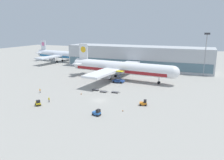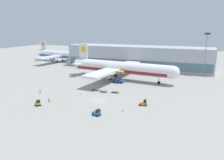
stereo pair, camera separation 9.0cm
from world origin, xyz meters
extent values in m
plane|color=#9E9B93|center=(0.00, 0.00, 0.00)|extent=(400.00, 400.00, 0.00)
cube|color=#B2B7BC|center=(-5.38, 66.90, 7.00)|extent=(90.00, 18.00, 14.00)
cube|color=slate|center=(-5.38, 57.80, 3.85)|extent=(88.20, 0.20, 4.90)
cylinder|color=#9EA0A5|center=(34.06, 57.93, 10.86)|extent=(0.50, 0.50, 21.72)
cube|color=#333338|center=(34.06, 57.93, 22.22)|extent=(2.80, 0.50, 1.00)
cylinder|color=white|center=(-4.44, 33.20, 6.10)|extent=(52.32, 10.77, 5.80)
cube|color=maroon|center=(-4.44, 33.20, 4.79)|extent=(48.16, 10.25, 1.45)
sphere|color=white|center=(21.44, 30.71, 6.10)|extent=(5.68, 5.68, 5.68)
cone|color=white|center=(-30.32, 35.70, 6.10)|extent=(6.88, 6.10, 5.51)
cube|color=white|center=(-26.18, 35.30, 13.00)|extent=(5.22, 0.94, 8.00)
cylinder|color=yellow|center=(-26.18, 35.30, 13.96)|extent=(3.24, 0.85, 3.20)
cube|color=white|center=(-27.21, 35.40, 6.68)|extent=(4.83, 13.29, 0.50)
cube|color=white|center=(-7.03, 33.45, 5.38)|extent=(12.57, 48.55, 0.90)
cylinder|color=#9EA0A5|center=(-8.00, 23.42, 3.58)|extent=(4.45, 3.19, 2.80)
cylinder|color=#9EA0A5|center=(-6.06, 43.49, 3.58)|extent=(4.45, 3.19, 2.80)
cylinder|color=#9EA0A5|center=(15.23, 31.30, 2.65)|extent=(0.36, 0.36, 4.00)
cylinder|color=black|center=(15.23, 31.30, 0.65)|extent=(1.38, 1.02, 1.30)
cylinder|color=#9EA0A5|center=(-8.89, 30.42, 2.65)|extent=(0.36, 0.36, 4.00)
cylinder|color=black|center=(-8.89, 30.42, 0.65)|extent=(1.38, 1.02, 1.30)
cylinder|color=#9EA0A5|center=(-8.27, 36.79, 2.65)|extent=(0.36, 0.36, 4.00)
cylinder|color=black|center=(-8.27, 36.79, 0.65)|extent=(1.38, 1.02, 1.30)
cylinder|color=silver|center=(-63.33, 69.89, 5.61)|extent=(48.11, 11.28, 5.33)
cube|color=#1E669E|center=(-63.33, 69.89, 4.41)|extent=(44.30, 10.69, 1.33)
sphere|color=silver|center=(-39.61, 66.90, 5.61)|extent=(5.23, 5.23, 5.23)
cone|color=silver|center=(-87.05, 72.89, 5.61)|extent=(6.46, 5.76, 5.07)
cube|color=silver|center=(-83.26, 72.41, 11.96)|extent=(4.80, 1.00, 7.36)
cylinder|color=pink|center=(-83.26, 72.41, 12.84)|extent=(2.98, 0.87, 2.94)
cube|color=silver|center=(-84.21, 72.53, 6.14)|extent=(4.78, 12.28, 0.46)
cube|color=silver|center=(-65.70, 70.19, 4.94)|extent=(12.83, 44.72, 0.83)
cylinder|color=#9EA0A5|center=(-66.86, 61.00, 3.29)|extent=(4.15, 3.04, 2.58)
cylinder|color=#9EA0A5|center=(-64.54, 79.39, 3.29)|extent=(4.15, 3.04, 2.58)
cylinder|color=#9EA0A5|center=(-45.30, 67.62, 2.44)|extent=(0.33, 0.33, 3.68)
cylinder|color=black|center=(-45.30, 67.62, 0.60)|extent=(1.29, 0.97, 1.20)
cylinder|color=#9EA0A5|center=(-67.49, 67.45, 2.44)|extent=(0.33, 0.33, 3.68)
cylinder|color=black|center=(-67.49, 67.45, 0.60)|extent=(1.29, 0.97, 1.20)
cylinder|color=#9EA0A5|center=(-66.76, 73.29, 2.44)|extent=(0.33, 0.33, 3.68)
cylinder|color=black|center=(-66.76, 73.29, 0.60)|extent=(1.29, 0.97, 1.20)
cube|color=#284C99|center=(-2.90, 26.87, 0.80)|extent=(5.46, 3.49, 0.70)
cube|color=#B2B2B7|center=(-2.90, 26.87, 5.00)|extent=(5.19, 3.31, 0.30)
cube|color=yellow|center=(-2.90, 26.87, 5.55)|extent=(5.19, 3.31, 0.08)
cube|color=#284C99|center=(-2.90, 26.87, 3.08)|extent=(4.26, 0.57, 3.97)
cube|color=#284C99|center=(-2.90, 26.87, 3.08)|extent=(4.26, 0.57, 3.97)
cylinder|color=black|center=(-0.82, 28.18, 0.45)|extent=(0.93, 0.44, 0.90)
cylinder|color=black|center=(-1.10, 25.19, 0.45)|extent=(0.93, 0.44, 0.90)
cylinder|color=black|center=(-4.70, 28.55, 0.45)|extent=(0.93, 0.44, 0.90)
cylinder|color=black|center=(-4.99, 25.57, 0.45)|extent=(0.93, 0.44, 0.90)
cube|color=yellow|center=(-16.72, -12.49, 0.70)|extent=(2.65, 2.57, 0.80)
cube|color=black|center=(-16.23, -12.91, 1.55)|extent=(1.49, 1.53, 0.90)
cube|color=black|center=(-15.80, -13.30, 0.42)|extent=(0.95, 1.05, 0.24)
cylinder|color=black|center=(-15.66, -12.49, 0.30)|extent=(0.61, 0.58, 0.60)
cylinder|color=black|center=(-16.58, -13.54, 0.30)|extent=(0.61, 0.58, 0.60)
cylinder|color=black|center=(-16.87, -11.43, 0.30)|extent=(0.61, 0.58, 0.60)
cylinder|color=black|center=(-17.79, -12.48, 0.30)|extent=(0.61, 0.58, 0.60)
cube|color=orange|center=(15.70, 0.73, 0.70)|extent=(2.54, 1.85, 0.80)
cube|color=black|center=(16.33, 0.87, 1.55)|extent=(1.14, 1.40, 0.90)
cube|color=black|center=(16.90, 0.99, 0.42)|extent=(0.42, 1.27, 0.24)
cylinder|color=black|center=(16.34, 1.59, 0.30)|extent=(0.64, 0.36, 0.60)
cylinder|color=black|center=(16.63, 0.22, 0.30)|extent=(0.64, 0.36, 0.60)
cylinder|color=black|center=(14.76, 1.25, 0.30)|extent=(0.64, 0.36, 0.60)
cylinder|color=black|center=(15.05, -0.12, 0.30)|extent=(0.64, 0.36, 0.60)
cube|color=#2D66B7|center=(5.12, -12.78, 0.70)|extent=(2.56, 1.88, 0.80)
cube|color=black|center=(5.75, -12.93, 1.55)|extent=(1.16, 1.41, 0.90)
cube|color=black|center=(6.32, -13.06, 0.42)|extent=(0.44, 1.26, 0.24)
cylinder|color=black|center=(6.06, -12.28, 0.30)|extent=(0.64, 0.37, 0.60)
cylinder|color=black|center=(5.75, -13.64, 0.30)|extent=(0.64, 0.37, 0.60)
cylinder|color=black|center=(4.50, -11.92, 0.30)|extent=(0.64, 0.37, 0.60)
cylinder|color=black|center=(4.18, -13.28, 0.30)|extent=(0.64, 0.37, 0.60)
cube|color=#56565B|center=(-6.91, 10.65, 0.42)|extent=(2.81, 1.51, 0.12)
cube|color=#56565B|center=(-5.06, 10.66, 0.42)|extent=(0.90, 0.08, 0.08)
cylinder|color=black|center=(-5.93, 11.29, 0.18)|extent=(0.36, 0.15, 0.36)
cylinder|color=black|center=(-5.93, 10.02, 0.18)|extent=(0.36, 0.15, 0.36)
cylinder|color=black|center=(-7.89, 11.28, 0.18)|extent=(0.36, 0.15, 0.36)
cylinder|color=black|center=(-7.89, 10.01, 0.18)|extent=(0.36, 0.15, 0.36)
cube|color=#56565B|center=(-2.85, 9.63, 0.42)|extent=(2.81, 1.51, 0.12)
cube|color=#56565B|center=(-1.00, 9.64, 0.42)|extent=(0.90, 0.08, 0.08)
cylinder|color=black|center=(-1.87, 10.27, 0.18)|extent=(0.36, 0.15, 0.36)
cylinder|color=black|center=(-1.87, 9.00, 0.18)|extent=(0.36, 0.15, 0.36)
cylinder|color=black|center=(-3.83, 10.27, 0.18)|extent=(0.36, 0.15, 0.36)
cylinder|color=black|center=(-3.83, 8.99, 0.18)|extent=(0.36, 0.15, 0.36)
cube|color=#56565B|center=(1.77, 10.60, 0.42)|extent=(2.81, 1.51, 0.12)
cube|color=#56565B|center=(3.62, 10.61, 0.42)|extent=(0.90, 0.08, 0.08)
cylinder|color=black|center=(2.75, 11.24, 0.18)|extent=(0.36, 0.15, 0.36)
cylinder|color=black|center=(2.75, 9.97, 0.18)|extent=(0.36, 0.15, 0.36)
cylinder|color=black|center=(0.79, 11.23, 0.18)|extent=(0.36, 0.15, 0.36)
cylinder|color=black|center=(0.79, 9.96, 0.18)|extent=(0.36, 0.15, 0.36)
cylinder|color=black|center=(-25.75, -0.85, 0.44)|extent=(0.14, 0.14, 0.87)
cylinder|color=black|center=(-25.79, -0.65, 0.44)|extent=(0.14, 0.14, 0.87)
cube|color=orange|center=(-25.77, -0.75, 1.20)|extent=(0.29, 0.40, 0.66)
cylinder|color=orange|center=(-25.72, -0.99, 1.23)|extent=(0.09, 0.09, 0.59)
cylinder|color=orange|center=(-25.82, -0.52, 1.23)|extent=(0.09, 0.09, 0.59)
sphere|color=#DBB28E|center=(-25.77, -0.75, 1.65)|extent=(0.24, 0.24, 0.24)
sphere|color=yellow|center=(-25.77, -0.75, 1.71)|extent=(0.22, 0.22, 0.22)
cylinder|color=black|center=(-15.22, -8.54, 0.43)|extent=(0.14, 0.14, 0.87)
cylinder|color=black|center=(-15.42, -8.53, 0.43)|extent=(0.14, 0.14, 0.87)
cube|color=yellow|center=(-15.32, -8.53, 1.19)|extent=(0.37, 0.24, 0.65)
cylinder|color=yellow|center=(-15.08, -8.55, 1.22)|extent=(0.09, 0.09, 0.58)
cylinder|color=yellow|center=(-15.56, -8.52, 1.22)|extent=(0.09, 0.09, 0.58)
sphere|color=#846047|center=(-15.32, -8.53, 1.63)|extent=(0.23, 0.23, 0.23)
sphere|color=yellow|center=(-15.32, -8.53, 1.70)|extent=(0.22, 0.22, 0.22)
cube|color=black|center=(-9.63, 3.65, 0.02)|extent=(0.40, 0.40, 0.04)
cone|color=orange|center=(-9.63, 3.65, 0.41)|extent=(0.32, 0.32, 0.74)
cylinder|color=white|center=(-9.63, 3.65, 0.45)|extent=(0.19, 0.19, 0.10)
cube|color=black|center=(11.20, -6.71, 0.02)|extent=(0.40, 0.40, 0.04)
cone|color=orange|center=(11.20, -6.71, 0.31)|extent=(0.32, 0.32, 0.53)
cylinder|color=white|center=(11.20, -6.71, 0.33)|extent=(0.19, 0.19, 0.07)
camera|label=1|loc=(32.24, -66.72, 25.22)|focal=35.00mm
camera|label=2|loc=(32.33, -66.69, 25.22)|focal=35.00mm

